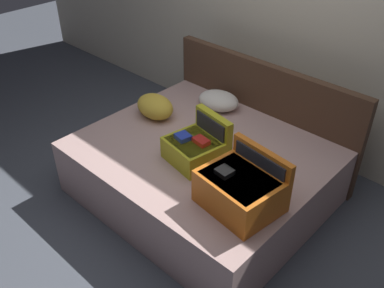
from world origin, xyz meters
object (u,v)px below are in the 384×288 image
(hard_case_large, at_px, (241,189))
(hard_case_medium, at_px, (197,146))
(bed, at_px, (202,172))
(pillow_near_headboard, at_px, (219,101))
(pillow_center_head, at_px, (155,106))

(hard_case_large, xyz_separation_m, hard_case_medium, (-0.57, 0.19, -0.03))
(hard_case_large, bearing_deg, bed, 160.02)
(pillow_near_headboard, bearing_deg, hard_case_medium, -61.81)
(hard_case_large, relative_size, pillow_center_head, 1.46)
(pillow_near_headboard, bearing_deg, bed, -61.13)
(hard_case_large, bearing_deg, pillow_center_head, 169.38)
(hard_case_large, xyz_separation_m, pillow_center_head, (-1.27, 0.41, -0.05))
(hard_case_medium, height_order, pillow_near_headboard, hard_case_medium)
(bed, distance_m, hard_case_large, 0.81)
(pillow_center_head, bearing_deg, bed, -7.53)
(hard_case_medium, bearing_deg, hard_case_large, -8.27)
(hard_case_medium, distance_m, pillow_near_headboard, 0.81)
(bed, bearing_deg, hard_case_large, -27.21)
(bed, relative_size, pillow_center_head, 5.03)
(bed, xyz_separation_m, pillow_near_headboard, (-0.32, 0.58, 0.33))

